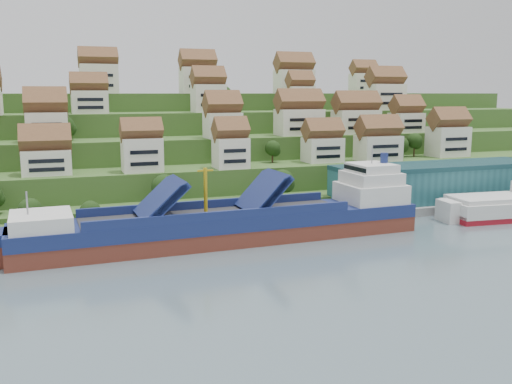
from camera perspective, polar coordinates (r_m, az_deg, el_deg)
name	(u,v)px	position (r m, az deg, el deg)	size (l,w,h in m)	color
ground	(287,238)	(125.26, 3.11, -4.59)	(300.00, 300.00, 0.00)	slate
quay	(337,213)	(146.59, 8.06, -2.09)	(180.00, 14.00, 2.20)	gray
pebble_beach	(3,246)	(127.89, -24.02, -4.92)	(45.00, 20.00, 1.00)	gray
hillside	(183,147)	(221.32, -7.35, 4.47)	(260.00, 128.00, 31.00)	#2D4C1E
hillside_village	(220,114)	(179.96, -3.63, 7.76)	(159.96, 62.48, 29.61)	white
hillside_trees	(189,149)	(159.32, -6.73, 4.28)	(137.52, 62.49, 31.12)	#1F3B13
warehouse	(438,182)	(164.32, 17.71, 1.00)	(60.00, 15.00, 10.00)	#255E64
flagpole	(340,194)	(140.29, 8.38, -0.23)	(1.28, 0.16, 8.00)	gray
cargo_ship	(237,224)	(121.90, -1.91, -3.25)	(86.86, 15.78, 19.30)	maroon
second_ship	(511,207)	(158.15, 24.18, -1.34)	(33.64, 14.97, 9.48)	maroon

